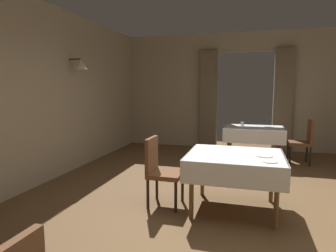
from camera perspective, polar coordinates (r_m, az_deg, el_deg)
ground at (r=3.96m, az=12.67°, el=-16.46°), size 10.08×10.08×0.00m
wall_left at (r=4.94m, az=-27.09°, el=5.63°), size 0.49×8.40×3.00m
wall_back at (r=7.80m, az=14.85°, el=6.67°), size 6.40×0.27×3.00m
dining_table_mid at (r=3.87m, az=13.03°, el=-6.75°), size 1.21×1.07×0.75m
dining_table_far at (r=6.59m, az=16.46°, el=-1.10°), size 1.25×0.90×0.75m
chair_mid_left at (r=3.98m, az=-1.60°, el=-8.23°), size 0.44×0.44×0.93m
chair_far_right at (r=6.72m, az=25.08°, el=-2.47°), size 0.44×0.44×0.93m
plate_mid_a at (r=3.56m, az=19.34°, el=-6.57°), size 0.18×0.18×0.01m
plate_mid_b at (r=3.82m, az=18.37°, el=-5.58°), size 0.21×0.21×0.01m
plate_far_a at (r=6.55m, az=19.18°, el=-0.28°), size 0.19×0.19×0.01m
glass_far_b at (r=6.80m, az=14.35°, el=0.48°), size 0.07×0.07×0.08m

